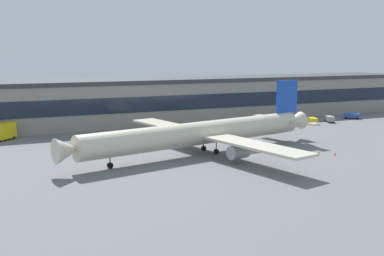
# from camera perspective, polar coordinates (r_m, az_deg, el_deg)

# --- Properties ---
(ground_plane) EXTENTS (600.00, 600.00, 0.00)m
(ground_plane) POSITION_cam_1_polar(r_m,az_deg,el_deg) (99.98, 6.63, -3.10)
(ground_plane) COLOR slate
(terminal_building) EXTENTS (179.37, 19.87, 13.45)m
(terminal_building) POSITION_cam_1_polar(r_m,az_deg,el_deg) (144.82, -3.67, 3.45)
(terminal_building) COLOR gray
(terminal_building) RESTS_ON ground_plane
(airliner) EXTENTS (62.47, 54.33, 14.69)m
(airliner) POSITION_cam_1_polar(r_m,az_deg,el_deg) (98.33, 1.39, -0.60)
(airliner) COLOR beige
(airliner) RESTS_ON ground_plane
(catering_truck) EXTENTS (6.86, 7.00, 4.15)m
(catering_truck) POSITION_cam_1_polar(r_m,az_deg,el_deg) (122.70, -22.20, -0.35)
(catering_truck) COLOR yellow
(catering_truck) RESTS_ON ground_plane
(follow_me_car) EXTENTS (3.62, 4.79, 1.85)m
(follow_me_car) POSITION_cam_1_polar(r_m,az_deg,el_deg) (149.78, 16.56, 1.10)
(follow_me_car) COLOR gray
(follow_me_car) RESTS_ON ground_plane
(belt_loader) EXTENTS (6.45, 5.17, 1.95)m
(belt_loader) POSITION_cam_1_polar(r_m,az_deg,el_deg) (139.40, 9.56, 0.80)
(belt_loader) COLOR black
(belt_loader) RESTS_ON ground_plane
(pushback_tractor) EXTENTS (5.35, 5.07, 1.75)m
(pushback_tractor) POSITION_cam_1_polar(r_m,az_deg,el_deg) (159.89, 18.97, 1.46)
(pushback_tractor) COLOR #2651A5
(pushback_tractor) RESTS_ON ground_plane
(baggage_tug) EXTENTS (3.11, 4.07, 1.85)m
(baggage_tug) POSITION_cam_1_polar(r_m,az_deg,el_deg) (144.94, 14.58, 0.92)
(baggage_tug) COLOR yellow
(baggage_tug) RESTS_ON ground_plane
(traffic_cone_0) EXTENTS (0.46, 0.46, 0.58)m
(traffic_cone_0) POSITION_cam_1_polar(r_m,az_deg,el_deg) (101.82, 17.14, -3.06)
(traffic_cone_0) COLOR #F2590C
(traffic_cone_0) RESTS_ON ground_plane
(traffic_cone_1) EXTENTS (0.45, 0.45, 0.56)m
(traffic_cone_1) POSITION_cam_1_polar(r_m,az_deg,el_deg) (102.62, 15.27, -2.89)
(traffic_cone_1) COLOR #F2590C
(traffic_cone_1) RESTS_ON ground_plane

